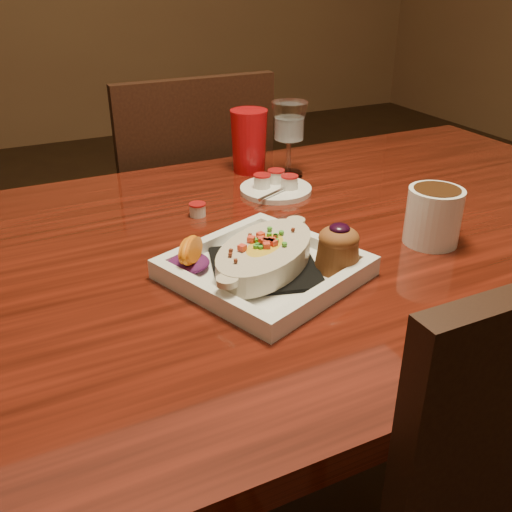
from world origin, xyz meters
name	(u,v)px	position (x,y,z in m)	size (l,w,h in m)	color
table	(300,281)	(0.00, 0.00, 0.65)	(1.50, 0.90, 0.75)	maroon
chair_far	(187,225)	(0.00, 0.63, 0.51)	(0.42, 0.42, 0.93)	black
plate	(272,259)	(-0.12, -0.11, 0.78)	(0.32, 0.32, 0.08)	white
coffee_mug	(435,213)	(0.18, -0.13, 0.80)	(0.12, 0.09, 0.10)	white
goblet	(289,125)	(0.12, 0.27, 0.86)	(0.08, 0.08, 0.16)	silver
saucer	(276,187)	(0.05, 0.19, 0.76)	(0.15, 0.15, 0.10)	white
creamer_loose	(198,209)	(-0.14, 0.15, 0.76)	(0.03, 0.03, 0.02)	silver
red_tumbler	(249,141)	(0.06, 0.34, 0.82)	(0.08, 0.08, 0.14)	#BA0D13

